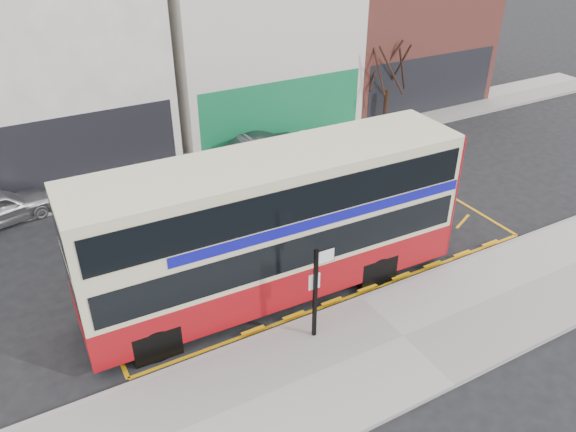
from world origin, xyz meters
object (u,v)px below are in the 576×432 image
bus_stop_post (317,284)px  car_grey (266,150)px  car_white (349,142)px  double_decker_bus (275,225)px  street_tree_right (390,55)px

bus_stop_post → car_grey: 11.40m
car_grey → car_white: bearing=-110.8°
car_white → bus_stop_post: bearing=150.7°
bus_stop_post → car_white: (7.70, 9.71, -1.22)m
double_decker_bus → street_tree_right: size_ratio=2.06×
car_grey → car_white: car_grey is taller
double_decker_bus → car_white: (7.67, 7.32, -1.75)m
double_decker_bus → bus_stop_post: double_decker_bus is taller
street_tree_right → double_decker_bus: bearing=-140.5°
double_decker_bus → street_tree_right: (11.15, 9.19, 1.39)m
car_white → double_decker_bus: bearing=142.8°
double_decker_bus → street_tree_right: bearing=40.9°
bus_stop_post → street_tree_right: size_ratio=0.51×
double_decker_bus → car_white: size_ratio=2.63×
car_grey → car_white: size_ratio=0.98×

